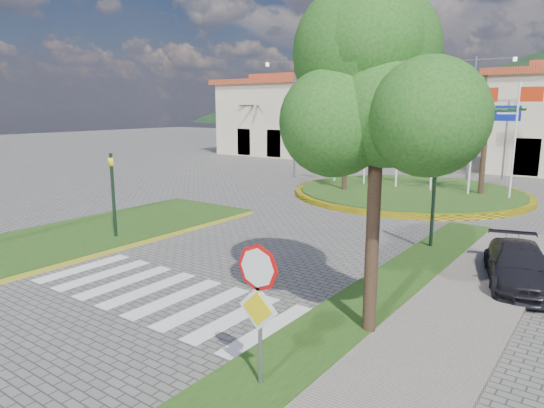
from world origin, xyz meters
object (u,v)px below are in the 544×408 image
Objects in this scene: roundabout_island at (409,192)px; car_side_right at (519,266)px; car_dark_a at (402,157)px; stop_sign at (259,294)px; deciduous_tree at (379,87)px; white_van at (371,158)px.

roundabout_island is 14.03m from car_side_right.
stop_sign is at bearing -153.12° from car_dark_a.
roundabout_island reaches higher than car_dark_a.
stop_sign is at bearing -76.27° from roundabout_island.
deciduous_tree is at bearing 78.82° from stop_sign.
roundabout_island is at bearing 107.91° from deciduous_tree.
car_side_right is (13.13, -25.05, -0.10)m from car_dark_a.
roundabout_island is 1.87× the size of deciduous_tree.
car_side_right is at bearing 72.38° from stop_sign.
white_van is 28.78m from car_side_right.
car_dark_a is 1.00× the size of car_side_right.
roundabout_island is 18.55m from deciduous_tree.
stop_sign is at bearing -135.01° from white_van.
deciduous_tree is 1.74× the size of car_dark_a.
car_dark_a is (2.39, 0.82, 0.12)m from white_van.
roundabout_island is at bearing -147.58° from car_dark_a.
stop_sign is 4.59m from deciduous_tree.
deciduous_tree is (0.60, 3.04, 3.38)m from stop_sign.
deciduous_tree is 32.67m from white_van.
roundabout_island is at bearing 103.73° from stop_sign.
white_van is (-8.03, 12.38, 0.37)m from roundabout_island.
roundabout_island reaches higher than car_side_right.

